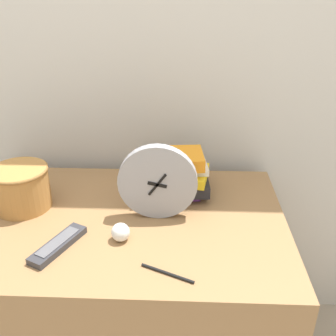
% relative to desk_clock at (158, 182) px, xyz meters
% --- Properties ---
extents(wall_back, '(6.00, 0.04, 2.40)m').
position_rel_desk_clock_xyz_m(wall_back, '(-0.12, 0.40, 0.33)').
color(wall_back, beige).
rests_on(wall_back, ground_plane).
extents(desk, '(1.05, 0.69, 0.74)m').
position_rel_desk_clock_xyz_m(desk, '(-0.12, -0.02, -0.49)').
color(desk, olive).
rests_on(desk, ground_plane).
extents(desk_clock, '(0.25, 0.03, 0.25)m').
position_rel_desk_clock_xyz_m(desk_clock, '(0.00, 0.00, 0.00)').
color(desk_clock, '#99999E').
rests_on(desk_clock, desk).
extents(book_stack, '(0.23, 0.19, 0.16)m').
position_rel_desk_clock_xyz_m(book_stack, '(0.06, 0.15, -0.04)').
color(book_stack, '#7A3899').
rests_on(book_stack, desk).
extents(basket, '(0.19, 0.19, 0.14)m').
position_rel_desk_clock_xyz_m(basket, '(-0.45, 0.04, -0.05)').
color(basket, '#B27A3D').
rests_on(basket, desk).
extents(tv_remote, '(0.13, 0.20, 0.02)m').
position_rel_desk_clock_xyz_m(tv_remote, '(-0.27, -0.17, -0.11)').
color(tv_remote, '#333338').
rests_on(tv_remote, desk).
extents(crumpled_paper_ball, '(0.05, 0.05, 0.05)m').
position_rel_desk_clock_xyz_m(crumpled_paper_ball, '(-0.10, -0.13, -0.10)').
color(crumpled_paper_ball, white).
rests_on(crumpled_paper_ball, desk).
extents(pen, '(0.14, 0.07, 0.01)m').
position_rel_desk_clock_xyz_m(pen, '(0.04, -0.27, -0.12)').
color(pen, black).
rests_on(pen, desk).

